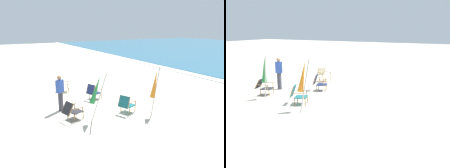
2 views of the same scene
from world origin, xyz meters
TOP-DOWN VIEW (x-y plane):
  - ground_plane at (0.00, 0.00)m, footprint 80.00×80.00m
  - beach_chair_far_center at (-2.23, -0.48)m, footprint 0.78×0.84m
  - beach_chair_back_left at (1.76, -1.31)m, footprint 0.76×0.89m
  - beach_chair_front_right at (2.25, 1.01)m, footprint 0.79×0.85m
  - beach_chair_mid_center at (-0.15, 0.53)m, footprint 0.77×0.82m
  - umbrella_furled_green at (2.46, -0.53)m, footprint 0.53×0.66m
  - umbrella_furled_orange at (3.04, 1.88)m, footprint 0.30×0.53m
  - person_near_chairs at (0.54, -1.40)m, footprint 0.36×0.39m

SIDE VIEW (x-z plane):
  - ground_plane at x=0.00m, z-range 0.00..0.00m
  - beach_chair_back_left at x=1.76m, z-range 0.03..0.81m
  - beach_chair_far_center at x=-2.23m, z-range 0.02..0.84m
  - beach_chair_front_right at x=2.25m, z-range 0.02..0.84m
  - beach_chair_mid_center at x=-0.15m, z-range 0.02..0.84m
  - person_near_chairs at x=0.54m, z-range 0.02..1.65m
  - umbrella_furled_green at x=2.46m, z-range 0.31..2.35m
  - umbrella_furled_orange at x=3.04m, z-range 0.32..2.41m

